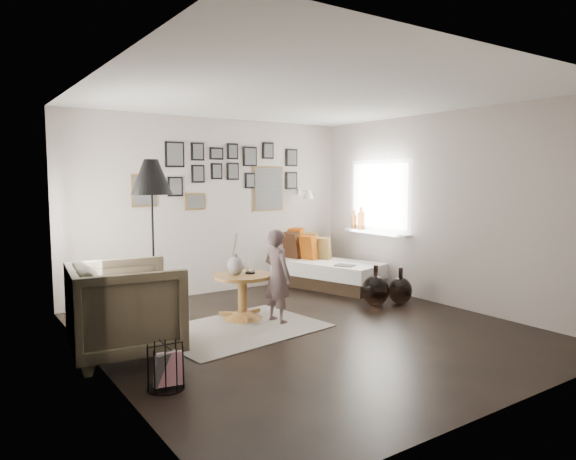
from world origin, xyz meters
TOP-DOWN VIEW (x-y plane):
  - ground at (0.00, 0.00)m, footprint 4.80×4.80m
  - wall_back at (0.00, 2.40)m, footprint 4.50×0.00m
  - wall_front at (0.00, -2.40)m, footprint 4.50×0.00m
  - wall_left at (-2.25, 0.00)m, footprint 0.00×4.80m
  - wall_right at (2.25, 0.00)m, footprint 0.00×4.80m
  - ceiling at (0.00, 0.00)m, footprint 4.80×4.80m
  - door_left at (-2.23, 1.20)m, footprint 0.00×2.14m
  - window_right at (2.18, 1.34)m, footprint 0.15×1.32m
  - gallery_wall at (0.29, 2.38)m, footprint 2.74×0.03m
  - wall_sconce at (1.55, 2.13)m, footprint 0.18×0.36m
  - rug at (-0.64, 0.48)m, footprint 2.01×1.54m
  - pedestal_table at (-0.39, 0.83)m, footprint 0.71×0.71m
  - vase at (-0.47, 0.85)m, footprint 0.20×0.20m
  - candles at (-0.28, 0.83)m, footprint 0.12×0.12m
  - daybed at (1.61, 1.86)m, footprint 1.30×2.00m
  - magazine_on_daybed at (1.56, 1.22)m, footprint 0.31×0.34m
  - armchair at (-1.95, 0.33)m, footprint 1.12×1.09m
  - armchair_cushion at (-1.92, 0.38)m, footprint 0.48×0.49m
  - floor_lamp at (-1.44, 0.96)m, footprint 0.45×0.45m
  - magazine_basket at (-1.92, -0.63)m, footprint 0.31×0.31m
  - demijohn_large at (1.42, 0.42)m, footprint 0.37×0.37m
  - demijohn_small at (1.77, 0.30)m, footprint 0.32×0.32m
  - child at (-0.11, 0.49)m, footprint 0.32×0.44m

SIDE VIEW (x-z plane):
  - ground at x=0.00m, z-range 0.00..0.00m
  - rug at x=-0.64m, z-range 0.00..0.01m
  - magazine_basket at x=-1.92m, z-range 0.00..0.36m
  - demijohn_small at x=1.77m, z-range -0.06..0.44m
  - demijohn_large at x=1.42m, z-range -0.06..0.49m
  - pedestal_table at x=-0.39m, z-range -0.02..0.54m
  - daybed at x=1.61m, z-range -0.17..0.74m
  - magazine_on_daybed at x=1.56m, z-range 0.42..0.43m
  - armchair at x=-1.95m, z-range 0.00..0.92m
  - armchair_cushion at x=-1.92m, z-range 0.39..0.57m
  - child at x=-0.11m, z-range 0.00..1.12m
  - candles at x=-0.28m, z-range 0.55..0.82m
  - vase at x=-0.47m, z-range 0.46..0.96m
  - window_right at x=2.18m, z-range 0.28..1.58m
  - door_left at x=-2.23m, z-range -0.02..2.12m
  - wall_back at x=0.00m, z-range -0.95..3.55m
  - wall_front at x=0.00m, z-range -0.95..3.55m
  - wall_left at x=-2.25m, z-range -1.10..3.70m
  - wall_right at x=2.25m, z-range -1.10..3.70m
  - wall_sconce at x=1.55m, z-range 1.38..1.54m
  - floor_lamp at x=-1.44m, z-range 0.70..2.62m
  - gallery_wall at x=0.29m, z-range 1.20..2.28m
  - ceiling at x=0.00m, z-range 2.60..2.60m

